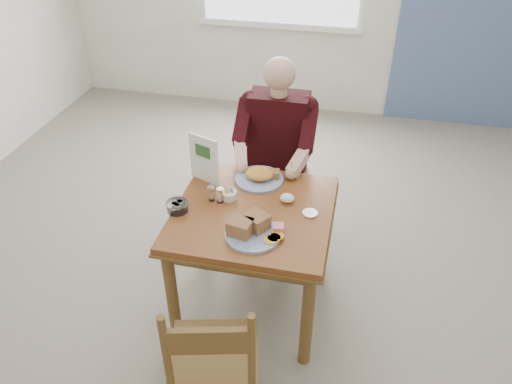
% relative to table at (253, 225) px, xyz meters
% --- Properties ---
extents(floor, '(6.00, 6.00, 0.00)m').
position_rel_table_xyz_m(floor, '(0.00, 0.00, -0.64)').
color(floor, slate).
rests_on(floor, ground).
extents(lemon_wedge, '(0.05, 0.04, 0.03)m').
position_rel_table_xyz_m(lemon_wedge, '(-0.03, -0.23, 0.13)').
color(lemon_wedge, yellow).
rests_on(lemon_wedge, table).
extents(napkin, '(0.10, 0.09, 0.05)m').
position_rel_table_xyz_m(napkin, '(0.18, 0.12, 0.14)').
color(napkin, white).
rests_on(napkin, table).
extents(metal_dish, '(0.12, 0.12, 0.01)m').
position_rel_table_xyz_m(metal_dish, '(0.33, 0.03, 0.12)').
color(metal_dish, silver).
rests_on(metal_dish, table).
extents(table, '(0.92, 0.92, 0.75)m').
position_rel_table_xyz_m(table, '(0.00, 0.00, 0.00)').
color(table, brown).
rests_on(table, ground).
extents(chair_far, '(0.42, 0.42, 0.95)m').
position_rel_table_xyz_m(chair_far, '(0.00, 0.80, -0.16)').
color(chair_far, brown).
rests_on(chair_far, ground).
extents(chair_near, '(0.51, 0.51, 0.95)m').
position_rel_table_xyz_m(chair_near, '(0.00, -0.85, -0.16)').
color(chair_near, brown).
rests_on(chair_near, ground).
extents(diner, '(0.53, 0.56, 1.39)m').
position_rel_table_xyz_m(diner, '(0.00, 0.71, 0.17)').
color(diner, gray).
rests_on(diner, chair_far).
extents(near_plate, '(0.39, 0.39, 0.10)m').
position_rel_table_xyz_m(near_plate, '(0.04, -0.21, 0.15)').
color(near_plate, white).
rests_on(near_plate, table).
extents(far_plate, '(0.34, 0.34, 0.08)m').
position_rel_table_xyz_m(far_plate, '(-0.03, 0.31, 0.14)').
color(far_plate, white).
rests_on(far_plate, table).
extents(caddy, '(0.12, 0.12, 0.07)m').
position_rel_table_xyz_m(caddy, '(-0.17, 0.08, 0.14)').
color(caddy, white).
rests_on(caddy, table).
extents(shakers, '(0.10, 0.05, 0.10)m').
position_rel_table_xyz_m(shakers, '(-0.24, 0.04, 0.16)').
color(shakers, white).
rests_on(shakers, table).
extents(creamer, '(0.16, 0.16, 0.06)m').
position_rel_table_xyz_m(creamer, '(-0.42, -0.10, 0.14)').
color(creamer, white).
rests_on(creamer, table).
extents(menu, '(0.20, 0.09, 0.31)m').
position_rel_table_xyz_m(menu, '(-0.36, 0.23, 0.27)').
color(menu, white).
rests_on(menu, table).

